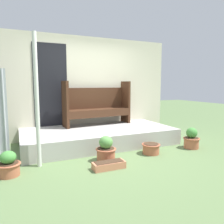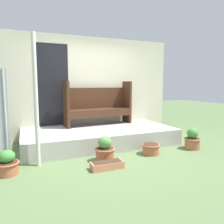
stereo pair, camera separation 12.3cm
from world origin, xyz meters
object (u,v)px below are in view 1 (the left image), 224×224
Objects in this scene: support_post at (37,101)px; flower_pot_left at (8,165)px; bench at (97,104)px; flower_pot_far_right at (191,139)px; flower_pot_middle at (106,150)px; planter_box_rect at (109,165)px; flower_pot_right at (151,148)px.

support_post is 1.07m from flower_pot_left.
bench is 2.75m from flower_pot_left.
flower_pot_far_right reaches higher than flower_pot_left.
flower_pot_middle is 0.86× the size of planter_box_rect.
support_post reaches higher than flower_pot_right.
flower_pot_left is (-0.47, -0.23, -0.94)m from support_post.
flower_pot_middle reaches higher than flower_pot_far_right.
support_post is at bearing -141.84° from bench.
flower_pot_left is at bearing 166.81° from planter_box_rect.
flower_pot_right is 1.03m from flower_pot_far_right.
flower_pot_left is 0.83× the size of flower_pot_middle.
planter_box_rect is at bearing -13.19° from flower_pot_left.
bench is 2.28m from planter_box_rect.
support_post is 4.11× the size of planter_box_rect.
support_post is 4.77× the size of flower_pot_middle.
flower_pot_left is 0.85× the size of flower_pot_far_right.
bench is at bearing 39.76° from flower_pot_left.
support_post is 4.88× the size of flower_pot_far_right.
planter_box_rect is (-1.08, -0.38, -0.05)m from flower_pot_right.
support_post is at bearing 174.55° from flower_pot_right.
flower_pot_middle is at bearing -178.52° from flower_pot_right.
flower_pot_middle is at bearing -11.37° from support_post.
support_post is at bearing 150.71° from planter_box_rect.
flower_pot_left is 1.55m from planter_box_rect.
flower_pot_left is at bearing -153.91° from support_post.
planter_box_rect is at bearing -160.59° from flower_pot_right.
flower_pot_left is (-2.04, -1.70, -0.72)m from bench.
bench is at bearing 43.03° from support_post.
support_post is at bearing 175.88° from flower_pot_far_right.
planter_box_rect is at bearing -170.43° from flower_pot_far_right.
flower_pot_left is at bearing -179.93° from flower_pot_middle.
flower_pot_right is (0.98, 0.03, -0.09)m from flower_pot_middle.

